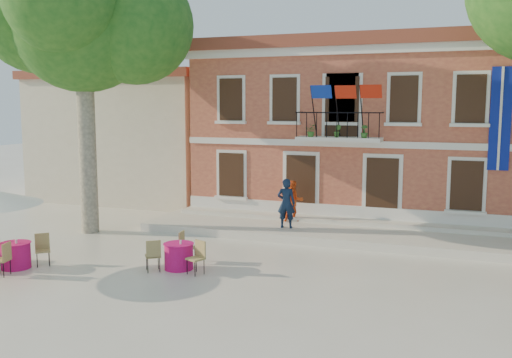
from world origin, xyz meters
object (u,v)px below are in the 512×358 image
object	(u,v)px
cafe_table_1	(179,255)
pedestrian_navy	(286,203)
plane_tree_west	(82,19)
cafe_table_2	(16,254)
pedestrian_orange	(294,201)

from	to	relation	value
cafe_table_1	pedestrian_navy	bearing A→B (deg)	72.32
plane_tree_west	pedestrian_navy	bearing A→B (deg)	15.86
plane_tree_west	cafe_table_2	xyz separation A→B (m)	(0.92, -4.78, -7.43)
plane_tree_west	pedestrian_orange	world-z (taller)	plane_tree_west
pedestrian_orange	cafe_table_1	size ratio (longest dim) A/B	0.86
pedestrian_navy	cafe_table_1	xyz separation A→B (m)	(-1.66, -5.20, -0.78)
plane_tree_west	pedestrian_navy	size ratio (longest dim) A/B	5.84
plane_tree_west	cafe_table_2	distance (m)	8.88
pedestrian_orange	pedestrian_navy	bearing A→B (deg)	-118.24
cafe_table_1	cafe_table_2	size ratio (longest dim) A/B	1.02
pedestrian_orange	cafe_table_2	bearing A→B (deg)	-158.95
cafe_table_2	plane_tree_west	bearing A→B (deg)	100.93
cafe_table_1	plane_tree_west	bearing A→B (deg)	149.89
plane_tree_west	cafe_table_1	bearing A→B (deg)	-30.11
plane_tree_west	cafe_table_2	bearing A→B (deg)	-79.07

